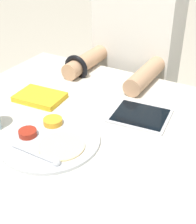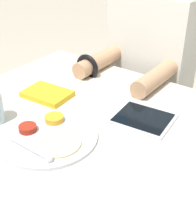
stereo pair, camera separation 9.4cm
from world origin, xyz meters
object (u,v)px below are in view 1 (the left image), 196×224
(person_diner, at_px, (133,94))
(tablet_device, at_px, (140,116))
(red_notebook, at_px, (40,97))
(thali_tray, at_px, (50,139))

(person_diner, bearing_deg, tablet_device, -64.16)
(tablet_device, height_order, person_diner, person_diner)
(red_notebook, height_order, person_diner, person_diner)
(tablet_device, xyz_separation_m, person_diner, (-0.22, 0.46, -0.19))
(thali_tray, height_order, tablet_device, thali_tray)
(red_notebook, bearing_deg, thali_tray, -44.48)
(person_diner, bearing_deg, red_notebook, -104.61)
(thali_tray, bearing_deg, red_notebook, 135.52)
(thali_tray, bearing_deg, person_diner, 93.80)
(thali_tray, relative_size, person_diner, 0.24)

